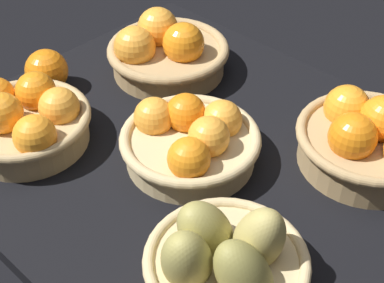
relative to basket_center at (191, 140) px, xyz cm
name	(u,v)px	position (x,y,z in cm)	size (l,w,h in cm)	color
market_tray	(194,154)	(1.50, -2.40, -5.72)	(84.00, 72.00, 3.00)	black
basket_center	(191,140)	(0.00, 0.00, 0.00)	(23.74, 23.74, 10.30)	tan
basket_far_right	(26,120)	(24.09, 16.11, 0.36)	(23.02, 23.02, 11.22)	tan
basket_near_right	(165,51)	(22.60, -16.30, 0.36)	(24.78, 24.78, 11.81)	tan
basket_far_left_pears	(225,261)	(-20.76, 15.23, 0.32)	(22.52, 22.52, 14.57)	tan
basket_near_left	(369,140)	(-21.96, -19.59, 0.77)	(24.28, 24.28, 12.43)	tan
loose_orange_front_gap	(47,71)	(34.81, 4.14, -0.03)	(8.39, 8.39, 8.39)	orange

